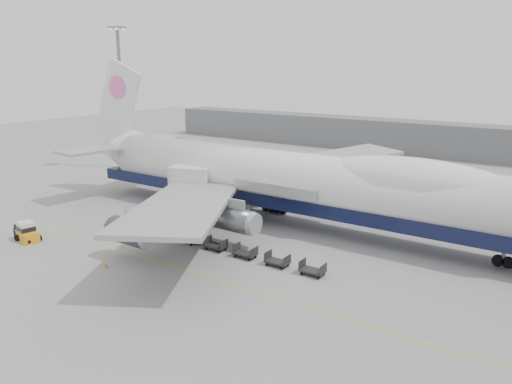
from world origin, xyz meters
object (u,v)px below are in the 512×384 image
Objects in this scene: catering_truck at (191,188)px; ground_worker at (16,231)px; baggage_tug at (27,233)px; airliner at (287,178)px.

ground_worker is (-9.90, -18.48, -2.65)m from catering_truck.
ground_worker is at bearing -162.07° from baggage_tug.
airliner reaches higher than catering_truck.
baggage_tug is at bearing -62.07° from ground_worker.
ground_worker is (-1.88, -0.22, -0.13)m from baggage_tug.
baggage_tug is at bearing -133.12° from airliner.
baggage_tug is (-8.02, -18.26, -2.52)m from catering_truck.
catering_truck reaches higher than ground_worker.
airliner is 13.00m from catering_truck.
catering_truck is at bearing 77.41° from baggage_tug.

